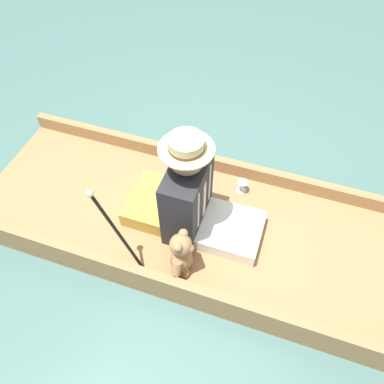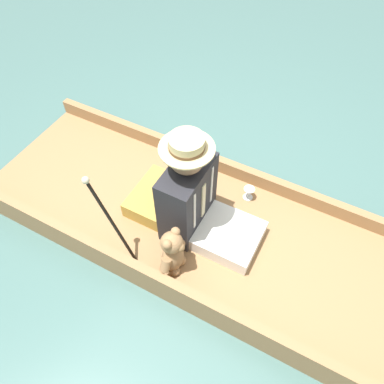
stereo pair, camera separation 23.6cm
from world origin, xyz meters
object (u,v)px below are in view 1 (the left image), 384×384
Objects in this scene: walking_cane at (114,227)px; seated_person at (196,199)px; teddy_bear at (182,255)px; wine_glass at (242,185)px.

seated_person is at bearing 140.22° from walking_cane.
walking_cane is at bearing -77.31° from teddy_bear.
walking_cane is (0.08, -0.38, 0.25)m from teddy_bear.
walking_cane reaches higher than wine_glass.
walking_cane is at bearing -35.00° from wine_glass.
wine_glass is at bearing 164.48° from teddy_bear.
teddy_bear is 0.46m from walking_cane.
wine_glass is at bearing 149.89° from seated_person.
seated_person is 8.02× the size of wine_glass.
teddy_bear is at bearing -15.52° from wine_glass.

